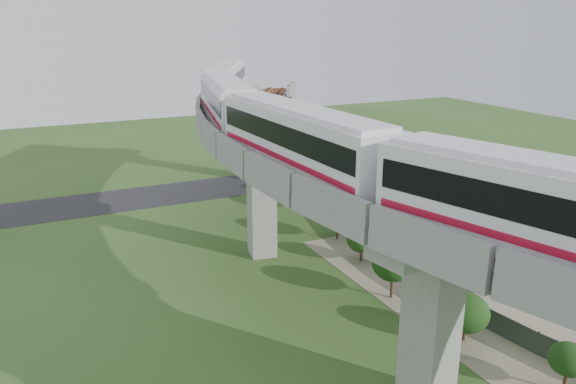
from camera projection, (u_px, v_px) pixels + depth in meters
name	position (u px, v px, depth m)	size (l,w,h in m)	color
ground	(312.00, 313.00, 36.90)	(160.00, 160.00, 0.00)	#355020
dirt_lot	(494.00, 283.00, 40.95)	(18.00, 26.00, 0.04)	gray
asphalt_road	(186.00, 192.00, 62.75)	(60.00, 8.00, 0.03)	#232326
viaduct	(367.00, 174.00, 35.81)	(19.58, 73.98, 11.40)	#99968E
metro_train	(290.00, 117.00, 37.21)	(12.69, 61.16, 3.64)	silver
fence	(430.00, 275.00, 40.71)	(3.87, 38.73, 1.50)	#2D382D
tree_0	(304.00, 176.00, 60.99)	(2.19, 2.19, 3.07)	#382314
tree_1	(314.00, 187.00, 55.59)	(2.77, 2.77, 3.78)	#382314
tree_2	(338.00, 211.00, 48.45)	(2.96, 2.96, 3.91)	#382314
tree_3	(362.00, 240.00, 44.20)	(2.38, 2.38, 2.87)	#382314
tree_4	(393.00, 263.00, 38.11)	(2.90, 2.90, 3.86)	#382314
tree_5	(466.00, 313.00, 33.18)	(2.76, 2.76, 3.04)	#382314
tree_6	(569.00, 359.00, 28.47)	(2.02, 2.02, 2.84)	#382314
car_white	(490.00, 284.00, 39.55)	(1.34, 3.32, 1.13)	silver
car_red	(523.00, 284.00, 39.65)	(1.13, 3.25, 1.07)	#B53210
car_dark	(501.00, 261.00, 43.24)	(1.69, 4.16, 1.21)	black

